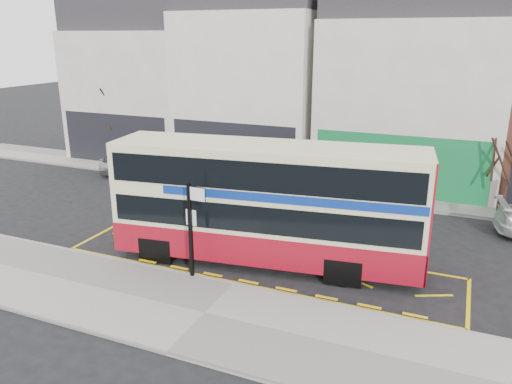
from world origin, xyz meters
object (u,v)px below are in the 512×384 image
at_px(car_silver, 138,164).
at_px(street_tree_right, 509,148).
at_px(bus_stop_post, 192,222).
at_px(double_decker_bus, 268,202).
at_px(car_grey, 347,191).
at_px(street_tree_left, 115,97).

height_order(car_silver, street_tree_right, street_tree_right).
height_order(bus_stop_post, street_tree_right, street_tree_right).
bearing_deg(car_silver, bus_stop_post, -152.04).
relative_size(double_decker_bus, bus_stop_post, 3.43).
height_order(double_decker_bus, street_tree_right, street_tree_right).
xyz_separation_m(bus_stop_post, car_grey, (2.89, 9.55, -1.34)).
distance_m(double_decker_bus, bus_stop_post, 2.84).
xyz_separation_m(double_decker_bus, bus_stop_post, (-1.73, -2.24, -0.19)).
height_order(car_grey, street_tree_right, street_tree_right).
height_order(car_silver, car_grey, car_silver).
bearing_deg(double_decker_bus, car_silver, 137.79).
distance_m(double_decker_bus, car_grey, 7.56).
relative_size(double_decker_bus, street_tree_right, 2.44).
xyz_separation_m(car_grey, street_tree_right, (6.66, 1.44, 2.34)).
height_order(bus_stop_post, car_silver, bus_stop_post).
distance_m(double_decker_bus, street_tree_right, 11.76).
bearing_deg(car_silver, street_tree_right, -101.85).
bearing_deg(street_tree_left, street_tree_right, -3.44).
bearing_deg(street_tree_left, bus_stop_post, -44.49).
distance_m(bus_stop_post, car_grey, 10.07).
bearing_deg(street_tree_right, street_tree_left, 176.56).
relative_size(car_grey, street_tree_left, 0.72).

